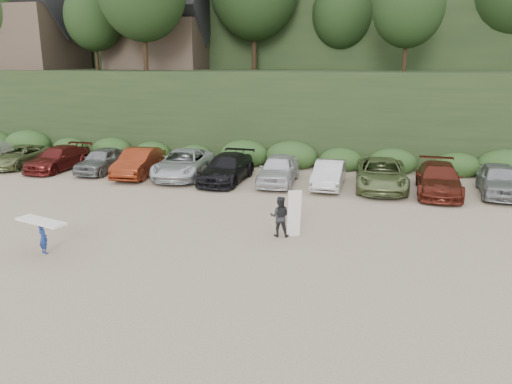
# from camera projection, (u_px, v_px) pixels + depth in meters

# --- Properties ---
(ground) EXTENTS (120.00, 120.00, 0.00)m
(ground) POSITION_uv_depth(u_px,v_px,m) (198.00, 241.00, 19.35)
(ground) COLOR tan
(ground) RESTS_ON ground
(hillside_backdrop) EXTENTS (90.00, 41.50, 28.00)m
(hillside_backdrop) POSITION_uv_depth(u_px,v_px,m) (317.00, 14.00, 50.21)
(hillside_backdrop) COLOR black
(hillside_backdrop) RESTS_ON ground
(parked_cars) EXTENTS (39.34, 6.18, 1.65)m
(parked_cars) POSITION_uv_depth(u_px,v_px,m) (221.00, 167.00, 29.05)
(parked_cars) COLOR #9D9DA1
(parked_cars) RESTS_ON ground
(child_surfer) EXTENTS (2.19, 1.15, 1.26)m
(child_surfer) POSITION_uv_depth(u_px,v_px,m) (42.00, 231.00, 17.92)
(child_surfer) COLOR navy
(child_surfer) RESTS_ON ground
(adult_surfer) EXTENTS (1.28, 0.69, 1.93)m
(adult_surfer) POSITION_uv_depth(u_px,v_px,m) (281.00, 216.00, 19.70)
(adult_surfer) COLOR black
(adult_surfer) RESTS_ON ground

